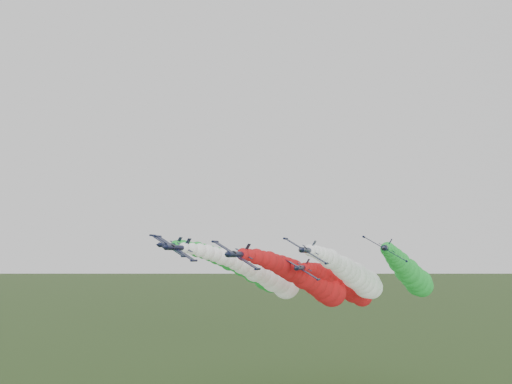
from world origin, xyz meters
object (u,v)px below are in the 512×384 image
(jet_lead, at_px, (313,282))
(jet_outer_left, at_px, (250,270))
(jet_inner_right, at_px, (356,276))
(jet_trail, at_px, (346,286))
(jet_inner_left, at_px, (265,275))
(jet_outer_right, at_px, (411,274))

(jet_lead, bearing_deg, jet_outer_left, 142.75)
(jet_lead, relative_size, jet_outer_left, 1.00)
(jet_inner_right, xyz_separation_m, jet_trail, (-4.04, 11.29, -3.11))
(jet_inner_left, distance_m, jet_outer_left, 12.97)
(jet_outer_left, distance_m, jet_outer_right, 42.83)
(jet_inner_right, height_order, jet_outer_left, jet_outer_left)
(jet_outer_left, distance_m, jet_trail, 26.62)
(jet_outer_left, bearing_deg, jet_inner_left, -53.77)
(jet_lead, relative_size, jet_inner_left, 1.00)
(jet_inner_right, bearing_deg, jet_outer_right, 21.98)
(jet_lead, bearing_deg, jet_trail, 77.34)
(jet_outer_right, bearing_deg, jet_outer_left, 178.93)
(jet_outer_right, height_order, jet_trail, jet_outer_right)
(jet_lead, distance_m, jet_outer_left, 26.47)
(jet_inner_left, distance_m, jet_outer_right, 36.47)
(jet_outer_left, bearing_deg, jet_lead, -37.25)
(jet_lead, relative_size, jet_outer_right, 1.01)
(jet_outer_right, bearing_deg, jet_trail, 160.51)
(jet_inner_right, relative_size, jet_trail, 1.00)
(jet_lead, xyz_separation_m, jet_outer_left, (-21.00, 15.97, 2.05))
(jet_inner_left, bearing_deg, jet_lead, -22.52)
(jet_inner_left, height_order, jet_outer_right, jet_inner_left)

